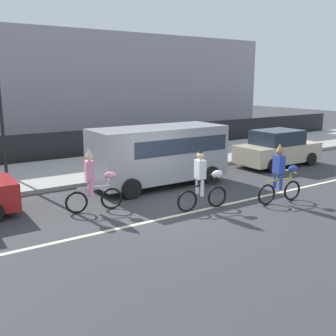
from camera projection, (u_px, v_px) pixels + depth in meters
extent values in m
plane|color=#38383A|center=(181.00, 208.00, 12.04)|extent=(80.00, 80.00, 0.00)
cube|color=beige|center=(190.00, 212.00, 11.63)|extent=(36.00, 0.14, 0.01)
cube|color=#9E9B93|center=(96.00, 168.00, 17.33)|extent=(60.00, 5.00, 0.15)
cube|color=black|center=(72.00, 145.00, 19.56)|extent=(40.00, 0.08, 1.40)
cube|color=#99939E|center=(70.00, 86.00, 27.64)|extent=(28.00, 8.00, 6.90)
torus|color=black|center=(112.00, 198.00, 11.89)|extent=(0.67, 0.19, 0.67)
torus|color=black|center=(77.00, 202.00, 11.49)|extent=(0.67, 0.19, 0.67)
cylinder|color=silver|center=(94.00, 187.00, 11.60)|extent=(0.96, 0.23, 0.05)
cylinder|color=silver|center=(89.00, 185.00, 11.52)|extent=(0.04, 0.04, 0.18)
cylinder|color=silver|center=(108.00, 182.00, 11.73)|extent=(0.04, 0.04, 0.23)
cylinder|color=silver|center=(107.00, 178.00, 11.71)|extent=(0.12, 0.50, 0.03)
ellipsoid|color=pink|center=(110.00, 176.00, 11.73)|extent=(0.39, 0.26, 0.24)
cube|color=pink|center=(90.00, 170.00, 11.45)|extent=(0.29, 0.36, 0.56)
sphere|color=beige|center=(89.00, 157.00, 11.37)|extent=(0.22, 0.22, 0.22)
cone|color=silver|center=(89.00, 151.00, 11.33)|extent=(0.14, 0.14, 0.16)
cylinder|color=pink|center=(91.00, 190.00, 11.45)|extent=(0.11, 0.11, 0.48)
cylinder|color=pink|center=(89.00, 187.00, 11.70)|extent=(0.11, 0.11, 0.48)
torus|color=black|center=(217.00, 197.00, 12.08)|extent=(0.67, 0.15, 0.67)
torus|color=black|center=(187.00, 201.00, 11.63)|extent=(0.67, 0.15, 0.67)
cylinder|color=black|center=(203.00, 186.00, 11.76)|extent=(0.96, 0.17, 0.05)
cylinder|color=black|center=(198.00, 183.00, 11.68)|extent=(0.04, 0.04, 0.18)
cylinder|color=black|center=(215.00, 180.00, 11.92)|extent=(0.04, 0.04, 0.23)
cylinder|color=black|center=(215.00, 177.00, 11.89)|extent=(0.09, 0.50, 0.03)
ellipsoid|color=white|center=(217.00, 174.00, 11.91)|extent=(0.38, 0.24, 0.24)
cube|color=white|center=(200.00, 169.00, 11.61)|extent=(0.28, 0.35, 0.56)
sphere|color=tan|center=(200.00, 156.00, 11.52)|extent=(0.22, 0.22, 0.22)
cone|color=black|center=(201.00, 150.00, 11.48)|extent=(0.14, 0.14, 0.16)
cylinder|color=white|center=(202.00, 188.00, 11.60)|extent=(0.11, 0.11, 0.48)
cylinder|color=white|center=(197.00, 186.00, 11.85)|extent=(0.11, 0.11, 0.48)
torus|color=black|center=(292.00, 190.00, 12.76)|extent=(0.67, 0.15, 0.67)
torus|color=black|center=(267.00, 194.00, 12.30)|extent=(0.67, 0.15, 0.67)
cylinder|color=gold|center=(280.00, 180.00, 12.44)|extent=(0.96, 0.17, 0.05)
cylinder|color=gold|center=(277.00, 178.00, 12.36)|extent=(0.04, 0.04, 0.18)
cylinder|color=gold|center=(291.00, 175.00, 12.60)|extent=(0.04, 0.04, 0.23)
cylinder|color=gold|center=(291.00, 171.00, 12.57)|extent=(0.09, 0.50, 0.03)
ellipsoid|color=#2D47B2|center=(293.00, 169.00, 12.59)|extent=(0.38, 0.24, 0.24)
cube|color=#2D47B2|center=(279.00, 164.00, 12.29)|extent=(0.28, 0.35, 0.56)
sphere|color=#9E7051|center=(280.00, 152.00, 12.20)|extent=(0.22, 0.22, 0.22)
cone|color=gold|center=(280.00, 146.00, 12.16)|extent=(0.14, 0.14, 0.16)
cylinder|color=#2D47B2|center=(281.00, 182.00, 12.28)|extent=(0.11, 0.11, 0.48)
cylinder|color=#2D47B2|center=(275.00, 180.00, 12.53)|extent=(0.11, 0.11, 0.48)
cube|color=#99999E|center=(159.00, 153.00, 14.46)|extent=(5.00, 2.00, 1.90)
cube|color=#283342|center=(168.00, 142.00, 14.60)|extent=(3.90, 2.02, 0.56)
cylinder|color=black|center=(211.00, 175.00, 14.75)|extent=(0.70, 0.22, 0.70)
cylinder|color=black|center=(181.00, 166.00, 16.38)|extent=(0.70, 0.22, 0.70)
cylinder|color=black|center=(131.00, 189.00, 12.92)|extent=(0.70, 0.22, 0.70)
cylinder|color=black|center=(106.00, 177.00, 14.55)|extent=(0.70, 0.22, 0.70)
cube|color=beige|center=(278.00, 153.00, 18.05)|extent=(4.10, 1.72, 0.80)
cube|color=#232D3D|center=(277.00, 137.00, 17.84)|extent=(2.10, 1.58, 0.64)
cylinder|color=black|center=(311.00, 159.00, 18.09)|extent=(0.60, 0.20, 0.60)
cylinder|color=black|center=(282.00, 153.00, 19.50)|extent=(0.60, 0.20, 0.60)
cylinder|color=black|center=(273.00, 165.00, 16.73)|extent=(0.60, 0.20, 0.60)
cylinder|color=black|center=(244.00, 159.00, 18.13)|extent=(0.60, 0.20, 0.60)
cylinder|color=black|center=(0.00, 105.00, 14.98)|extent=(0.12, 0.12, 5.50)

